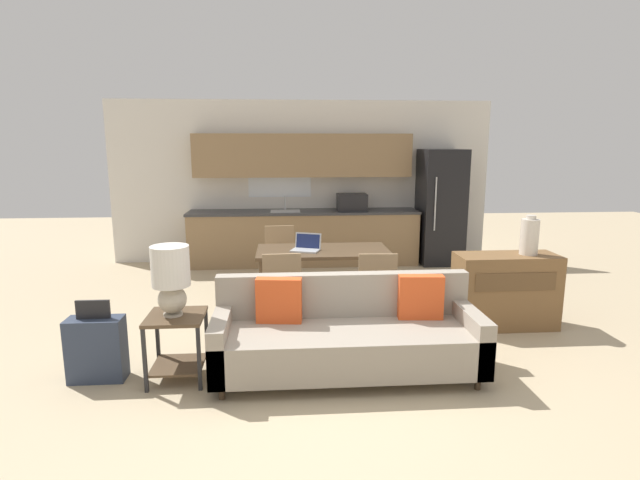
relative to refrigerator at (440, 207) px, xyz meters
The scene contains 15 objects.
ground_plane 4.89m from the refrigerator, 118.43° to the right, with size 20.00×20.00×0.00m, color tan.
wall_back 2.36m from the refrigerator, 169.91° to the left, with size 6.40×0.07×2.70m.
kitchen_counter 2.28m from the refrigerator, behind, with size 3.79×0.65×2.15m.
refrigerator is the anchor object (origin of this frame).
dining_table 3.14m from the refrigerator, 133.63° to the right, with size 1.58×0.81×0.74m.
couch 4.55m from the refrigerator, 117.62° to the right, with size 2.29×0.80×0.84m.
side_table 5.40m from the refrigerator, 131.41° to the right, with size 0.47×0.47×0.58m.
table_lamp 5.38m from the refrigerator, 131.56° to the right, with size 0.32×0.32×0.60m.
credenza 3.06m from the refrigerator, 93.92° to the right, with size 1.09×0.46×0.81m.
vase 3.01m from the refrigerator, 89.64° to the right, with size 0.19×0.19×0.43m.
dining_chair_near_left 4.02m from the refrigerator, 131.70° to the right, with size 0.44×0.44×0.89m.
dining_chair_far_left 3.08m from the refrigerator, 151.27° to the right, with size 0.46×0.46×0.89m.
dining_chair_near_right 3.51m from the refrigerator, 118.43° to the right, with size 0.44×0.44×0.89m.
laptop 3.29m from the refrigerator, 135.85° to the right, with size 0.39×0.35×0.20m.
suitcase 5.85m from the refrigerator, 136.77° to the right, with size 0.46×0.22×0.71m.
Camera 1 is at (-0.35, -3.88, 2.01)m, focal length 28.00 mm.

